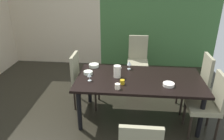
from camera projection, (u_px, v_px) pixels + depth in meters
name	position (u px, v px, depth m)	size (l,w,h in m)	color
ground_plane	(91.00, 131.00, 3.44)	(5.43, 5.85, 0.02)	black
back_panel_interior	(53.00, 12.00, 5.64)	(2.49, 0.10, 2.72)	beige
garden_window_panel	(159.00, 14.00, 5.41)	(2.94, 0.10, 2.72)	#3E6937
dining_table	(139.00, 82.00, 3.51)	(2.01, 1.03, 0.74)	black
chair_right_near	(209.00, 102.00, 3.18)	(0.44, 0.44, 0.99)	gray
chair_right_far	(198.00, 82.00, 3.75)	(0.44, 0.44, 1.05)	gray
chair_head_far	(138.00, 58.00, 4.83)	(0.44, 0.45, 1.04)	gray
chair_left_far	(82.00, 78.00, 3.93)	(0.45, 0.44, 1.00)	gray
wine_glass_center	(129.00, 63.00, 3.78)	(0.08, 0.08, 0.15)	silver
wine_glass_near_shelf	(89.00, 75.00, 3.37)	(0.06, 0.06, 0.14)	silver
serving_bowl_south	(94.00, 66.00, 3.90)	(0.18, 0.18, 0.05)	silver
serving_bowl_corner	(88.00, 73.00, 3.62)	(0.15, 0.15, 0.05)	silver
serving_bowl_east	(169.00, 84.00, 3.24)	(0.17, 0.17, 0.05)	white
cup_rear	(118.00, 86.00, 3.15)	(0.08, 0.08, 0.08)	#F5E3C7
cup_left	(122.00, 82.00, 3.28)	(0.07, 0.07, 0.07)	#BA9317
pitcher_north	(117.00, 71.00, 3.49)	(0.13, 0.11, 0.20)	white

